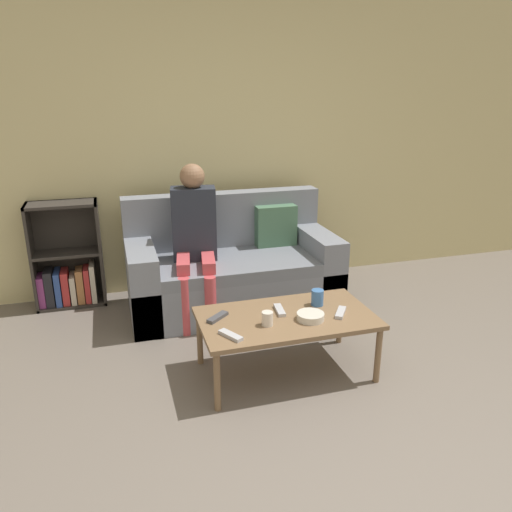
{
  "coord_description": "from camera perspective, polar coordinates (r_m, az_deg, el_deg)",
  "views": [
    {
      "loc": [
        -0.98,
        -1.81,
        1.8
      ],
      "look_at": [
        0.0,
        1.47,
        0.64
      ],
      "focal_mm": 35.0,
      "sensor_mm": 36.0,
      "label": 1
    }
  ],
  "objects": [
    {
      "name": "coffee_table",
      "position": [
        3.24,
        3.5,
        -7.43
      ],
      "size": [
        1.12,
        0.63,
        0.41
      ],
      "color": "brown",
      "rests_on": "ground_plane"
    },
    {
      "name": "cup_far",
      "position": [
        3.37,
        7.03,
        -4.74
      ],
      "size": [
        0.08,
        0.08,
        0.11
      ],
      "color": "#3D70B2",
      "rests_on": "coffee_table"
    },
    {
      "name": "ground_plane",
      "position": [
        2.73,
        9.54,
        -22.76
      ],
      "size": [
        22.0,
        22.0,
        0.0
      ],
      "primitive_type": "plane",
      "color": "#70665B"
    },
    {
      "name": "cup_near",
      "position": [
        3.08,
        1.31,
        -7.17
      ],
      "size": [
        0.07,
        0.07,
        0.09
      ],
      "color": "silver",
      "rests_on": "coffee_table"
    },
    {
      "name": "couch",
      "position": [
        4.27,
        -2.71,
        -1.68
      ],
      "size": [
        1.73,
        0.85,
        0.93
      ],
      "color": "gray",
      "rests_on": "ground_plane"
    },
    {
      "name": "tv_remote_0",
      "position": [
        3.28,
        9.64,
        -6.39
      ],
      "size": [
        0.14,
        0.17,
        0.02
      ],
      "rotation": [
        0.0,
        0.0,
        -0.61
      ],
      "color": "#B7B7BC",
      "rests_on": "coffee_table"
    },
    {
      "name": "wall_back",
      "position": [
        4.61,
        -4.4,
        12.48
      ],
      "size": [
        12.0,
        0.06,
        2.6
      ],
      "color": "beige",
      "rests_on": "ground_plane"
    },
    {
      "name": "tv_remote_1",
      "position": [
        3.27,
        2.72,
        -6.2
      ],
      "size": [
        0.07,
        0.17,
        0.02
      ],
      "rotation": [
        0.0,
        0.0,
        -0.12
      ],
      "color": "#B7B7BC",
      "rests_on": "coffee_table"
    },
    {
      "name": "tv_remote_2",
      "position": [
        2.96,
        -2.92,
        -9.04
      ],
      "size": [
        0.12,
        0.17,
        0.02
      ],
      "rotation": [
        0.0,
        0.0,
        0.5
      ],
      "color": "#B7B7BC",
      "rests_on": "coffee_table"
    },
    {
      "name": "bookshelf",
      "position": [
        4.58,
        -20.73,
        -1.14
      ],
      "size": [
        0.57,
        0.28,
        0.9
      ],
      "color": "#332D28",
      "rests_on": "ground_plane"
    },
    {
      "name": "person_adult",
      "position": [
        4.01,
        -7.04,
        2.84
      ],
      "size": [
        0.41,
        0.64,
        1.24
      ],
      "rotation": [
        0.0,
        0.0,
        -0.16
      ],
      "color": "#C6474C",
      "rests_on": "ground_plane"
    },
    {
      "name": "tv_remote_3",
      "position": [
        3.18,
        -4.41,
        -6.99
      ],
      "size": [
        0.16,
        0.15,
        0.02
      ],
      "rotation": [
        0.0,
        0.0,
        -0.86
      ],
      "color": "#47474C",
      "rests_on": "coffee_table"
    },
    {
      "name": "snack_bowl",
      "position": [
        3.17,
        6.25,
        -6.88
      ],
      "size": [
        0.17,
        0.17,
        0.05
      ],
      "color": "beige",
      "rests_on": "coffee_table"
    }
  ]
}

